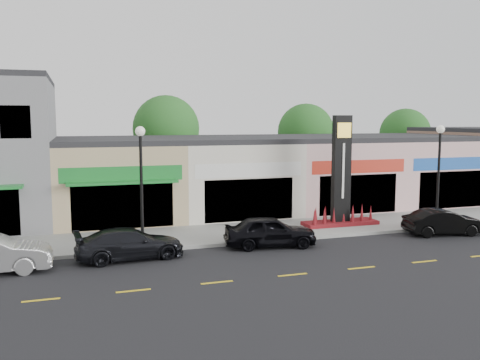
{
  "coord_description": "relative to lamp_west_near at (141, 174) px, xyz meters",
  "views": [
    {
      "loc": [
        -10.67,
        -20.34,
        5.9
      ],
      "look_at": [
        -2.87,
        4.0,
        2.87
      ],
      "focal_mm": 38.0,
      "sensor_mm": 36.0,
      "label": 1
    }
  ],
  "objects": [
    {
      "name": "sidewalk",
      "position": [
        8.0,
        1.85,
        -3.4
      ],
      "size": [
        52.0,
        4.3,
        0.15
      ],
      "primitive_type": "cube",
      "color": "gray",
      "rests_on": "ground"
    },
    {
      "name": "shop_pink_e",
      "position": [
        20.5,
        8.97,
        -1.08
      ],
      "size": [
        7.0,
        10.01,
        4.8
      ],
      "color": "#D1A39F",
      "rests_on": "ground"
    },
    {
      "name": "car_black_conv",
      "position": [
        15.19,
        -1.56,
        -2.81
      ],
      "size": [
        2.07,
        4.22,
        1.33
      ],
      "primitive_type": "imported",
      "rotation": [
        0.0,
        0.0,
        1.4
      ],
      "color": "black",
      "rests_on": "ground"
    },
    {
      "name": "lamp_west_near",
      "position": [
        0.0,
        0.0,
        0.0
      ],
      "size": [
        0.44,
        0.44,
        5.47
      ],
      "color": "black",
      "rests_on": "sidewalk"
    },
    {
      "name": "tree_rear_east",
      "position": [
        26.0,
        17.0,
        1.15
      ],
      "size": [
        4.6,
        4.6,
        6.94
      ],
      "color": "#382619",
      "rests_on": "ground"
    },
    {
      "name": "car_dark_sedan",
      "position": [
        -0.7,
        -1.29,
        -2.81
      ],
      "size": [
        2.26,
        4.72,
        1.33
      ],
      "primitive_type": "imported",
      "rotation": [
        0.0,
        0.0,
        1.66
      ],
      "color": "black",
      "rests_on": "ground"
    },
    {
      "name": "pylon_sign",
      "position": [
        11.0,
        1.7,
        -1.2
      ],
      "size": [
        4.2,
        1.3,
        6.0
      ],
      "color": "maroon",
      "rests_on": "sidewalk"
    },
    {
      "name": "tree_rear_mid",
      "position": [
        16.0,
        17.0,
        1.41
      ],
      "size": [
        4.8,
        4.8,
        7.29
      ],
      "color": "#382619",
      "rests_on": "ground"
    },
    {
      "name": "curb",
      "position": [
        8.0,
        -0.4,
        -3.4
      ],
      "size": [
        52.0,
        0.2,
        0.15
      ],
      "primitive_type": "cube",
      "color": "gray",
      "rests_on": "ground"
    },
    {
      "name": "car_black_sedan",
      "position": [
        5.76,
        -1.13,
        -2.75
      ],
      "size": [
        2.34,
        4.49,
        1.46
      ],
      "primitive_type": "imported",
      "rotation": [
        0.0,
        0.0,
        1.42
      ],
      "color": "black",
      "rests_on": "ground"
    },
    {
      "name": "shop_cream",
      "position": [
        6.5,
        8.97,
        -1.08
      ],
      "size": [
        7.0,
        10.01,
        4.8
      ],
      "color": "beige",
      "rests_on": "ground"
    },
    {
      "name": "shop_pink_w",
      "position": [
        13.5,
        8.97,
        -1.08
      ],
      "size": [
        7.0,
        10.01,
        4.8
      ],
      "color": "#D1A39F",
      "rests_on": "ground"
    },
    {
      "name": "ground",
      "position": [
        8.0,
        -2.5,
        -3.48
      ],
      "size": [
        120.0,
        120.0,
        0.0
      ],
      "primitive_type": "plane",
      "color": "black",
      "rests_on": "ground"
    },
    {
      "name": "tree_rear_west",
      "position": [
        4.0,
        17.0,
        1.74
      ],
      "size": [
        5.2,
        5.2,
        7.83
      ],
      "color": "#382619",
      "rests_on": "ground"
    },
    {
      "name": "shop_beige",
      "position": [
        -0.5,
        8.96,
        -1.08
      ],
      "size": [
        7.0,
        10.85,
        4.8
      ],
      "color": "tan",
      "rests_on": "ground"
    },
    {
      "name": "lamp_east_near",
      "position": [
        16.0,
        0.0,
        0.0
      ],
      "size": [
        0.44,
        0.44,
        5.47
      ],
      "color": "black",
      "rests_on": "sidewalk"
    }
  ]
}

